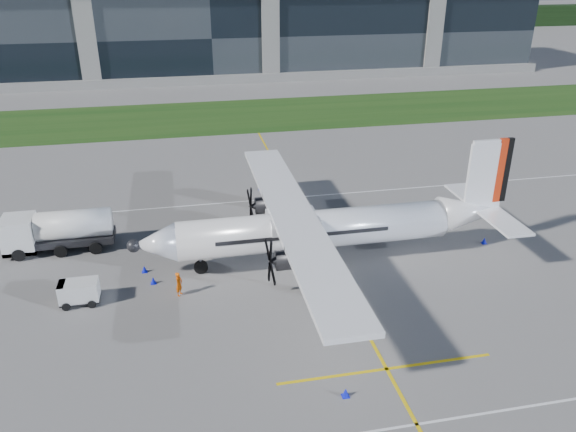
% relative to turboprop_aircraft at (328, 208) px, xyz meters
% --- Properties ---
extents(ground, '(400.00, 400.00, 0.00)m').
position_rel_turboprop_aircraft_xyz_m(ground, '(-2.91, 33.93, -4.21)').
color(ground, '#605E5B').
rests_on(ground, ground).
extents(grass_strip, '(400.00, 18.00, 0.04)m').
position_rel_turboprop_aircraft_xyz_m(grass_strip, '(-2.91, 41.93, -4.19)').
color(grass_strip, '#173B10').
rests_on(grass_strip, ground).
extents(terminal_building, '(120.00, 20.00, 15.00)m').
position_rel_turboprop_aircraft_xyz_m(terminal_building, '(-2.91, 73.93, 3.29)').
color(terminal_building, black).
rests_on(terminal_building, ground).
extents(tree_line, '(400.00, 6.00, 6.00)m').
position_rel_turboprop_aircraft_xyz_m(tree_line, '(-2.91, 133.93, -1.21)').
color(tree_line, black).
rests_on(tree_line, ground).
extents(yellow_taxiway_centerline, '(0.20, 70.00, 0.01)m').
position_rel_turboprop_aircraft_xyz_m(yellow_taxiway_centerline, '(0.09, 3.93, -4.20)').
color(yellow_taxiway_centerline, yellow).
rests_on(yellow_taxiway_centerline, ground).
extents(turboprop_aircraft, '(27.05, 28.05, 8.41)m').
position_rel_turboprop_aircraft_xyz_m(turboprop_aircraft, '(0.00, 0.00, 0.00)').
color(turboprop_aircraft, white).
rests_on(turboprop_aircraft, ground).
extents(fuel_tanker_truck, '(8.21, 2.67, 3.08)m').
position_rel_turboprop_aircraft_xyz_m(fuel_tanker_truck, '(-19.66, 5.58, -2.67)').
color(fuel_tanker_truck, silver).
rests_on(fuel_tanker_truck, ground).
extents(baggage_tug, '(2.56, 1.53, 1.53)m').
position_rel_turboprop_aircraft_xyz_m(baggage_tug, '(-16.76, -2.20, -3.44)').
color(baggage_tug, silver).
rests_on(baggage_tug, ground).
extents(ground_crew_person, '(0.85, 0.94, 1.89)m').
position_rel_turboprop_aircraft_xyz_m(ground_crew_person, '(-10.55, -2.51, -3.26)').
color(ground_crew_person, '#F25907').
rests_on(ground_crew_person, ground).
extents(safety_cone_nose_stbd, '(0.36, 0.36, 0.50)m').
position_rel_turboprop_aircraft_xyz_m(safety_cone_nose_stbd, '(-12.90, 0.93, -3.96)').
color(safety_cone_nose_stbd, '#0C13D3').
rests_on(safety_cone_nose_stbd, ground).
extents(safety_cone_nose_port, '(0.36, 0.36, 0.50)m').
position_rel_turboprop_aircraft_xyz_m(safety_cone_nose_port, '(-12.27, -0.73, -3.96)').
color(safety_cone_nose_port, '#0C13D3').
rests_on(safety_cone_nose_port, ground).
extents(safety_cone_tail, '(0.36, 0.36, 0.50)m').
position_rel_turboprop_aircraft_xyz_m(safety_cone_tail, '(12.59, 0.18, -3.96)').
color(safety_cone_tail, '#0C13D3').
rests_on(safety_cone_tail, ground).
extents(safety_cone_portwing, '(0.36, 0.36, 0.50)m').
position_rel_turboprop_aircraft_xyz_m(safety_cone_portwing, '(-2.67, -13.61, -3.96)').
color(safety_cone_portwing, '#0C13D3').
rests_on(safety_cone_portwing, ground).
extents(safety_cone_stbdwing, '(0.36, 0.36, 0.50)m').
position_rel_turboprop_aircraft_xyz_m(safety_cone_stbdwing, '(-2.57, 14.40, -3.96)').
color(safety_cone_stbdwing, '#0C13D3').
rests_on(safety_cone_stbdwing, ground).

